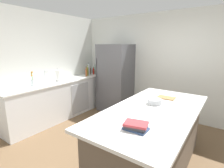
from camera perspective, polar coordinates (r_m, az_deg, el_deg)
The scene contains 18 objects.
ground_plane at distance 3.02m, azimuth 0.89°, elevation -23.84°, with size 7.20×7.20×0.00m, color brown.
wall_rear at distance 4.50m, azimuth 17.44°, elevation 5.78°, with size 6.00×0.10×2.60m, color silver.
wall_left at distance 4.34m, azimuth -26.93°, elevation 4.74°, with size 0.10×6.00×2.60m, color silver.
counter_run_left at distance 4.57m, azimuth -16.46°, elevation -4.73°, with size 0.64×2.91×0.94m.
kitchen_island at distance 2.68m, azimuth 13.19°, elevation -17.38°, with size 1.09×2.23×0.93m.
refrigerator at distance 4.72m, azimuth 1.18°, elevation 1.98°, with size 0.82×0.75×1.84m.
sink_faucet at distance 4.24m, azimuth -21.44°, elevation 2.29°, with size 0.15×0.05×0.30m.
flower_vase at distance 4.07m, azimuth -25.06°, elevation 0.74°, with size 0.08×0.08×0.33m.
paper_towel_roll at distance 4.41m, azimuth -17.68°, elevation 2.63°, with size 0.14×0.14×0.31m.
gin_bottle at distance 5.34m, azimuth -5.65°, elevation 4.63°, with size 0.06×0.06×0.28m.
hot_sauce_bottle at distance 5.27m, azimuth -6.22°, elevation 4.25°, with size 0.05×0.05×0.22m.
syrup_bottle at distance 5.24m, azimuth -7.38°, elevation 4.27°, with size 0.06×0.06×0.25m.
soda_bottle at distance 5.14m, azimuth -7.79°, elevation 4.69°, with size 0.08×0.08×0.36m.
olive_oil_bottle at distance 5.06m, azimuth -8.18°, elevation 4.26°, with size 0.06×0.06×0.31m.
vinegar_bottle at distance 4.94m, azimuth -8.57°, elevation 3.88°, with size 0.06×0.06×0.28m.
cookbook_stack at distance 1.87m, azimuth 8.00°, elevation -13.78°, with size 0.28×0.22×0.08m.
mixing_bowl at distance 2.68m, azimuth 14.06°, elevation -5.70°, with size 0.22×0.22×0.08m.
cutting_board at distance 3.03m, azimuth 17.63°, elevation -4.38°, with size 0.29×0.20×0.02m.
Camera 1 is at (1.36, -2.01, 1.80)m, focal length 27.31 mm.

